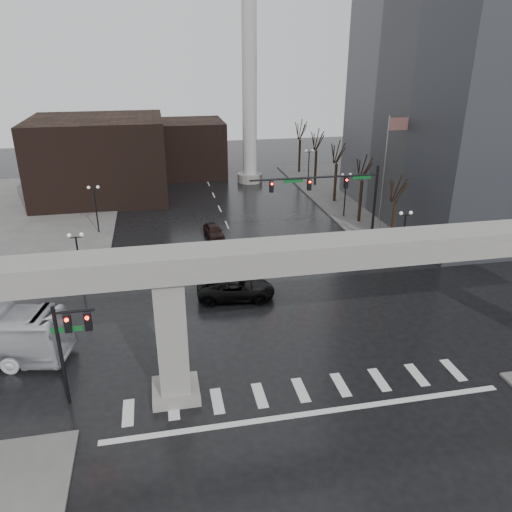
# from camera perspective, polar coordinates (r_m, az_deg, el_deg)

# --- Properties ---
(ground) EXTENTS (160.00, 160.00, 0.00)m
(ground) POSITION_cam_1_polar(r_m,az_deg,el_deg) (30.33, 4.60, -13.88)
(ground) COLOR black
(ground) RESTS_ON ground
(sidewalk_ne) EXTENTS (28.00, 36.00, 0.15)m
(sidewalk_ne) POSITION_cam_1_polar(r_m,az_deg,el_deg) (70.23, 17.28, 7.00)
(sidewalk_ne) COLOR slate
(sidewalk_ne) RESTS_ON ground
(elevated_guideway) EXTENTS (48.00, 2.60, 8.70)m
(elevated_guideway) POSITION_cam_1_polar(r_m,az_deg,el_deg) (27.15, 7.62, -1.78)
(elevated_guideway) COLOR #98968F
(elevated_guideway) RESTS_ON ground
(office_tower) EXTENTS (22.00, 26.00, 42.00)m
(office_tower) POSITION_cam_1_polar(r_m,az_deg,el_deg) (60.55, 26.36, 23.52)
(office_tower) COLOR slate
(office_tower) RESTS_ON ground
(building_far_left) EXTENTS (16.00, 14.00, 10.00)m
(building_far_left) POSITION_cam_1_polar(r_m,az_deg,el_deg) (66.91, -17.42, 10.59)
(building_far_left) COLOR black
(building_far_left) RESTS_ON ground
(building_far_mid) EXTENTS (10.00, 10.00, 8.00)m
(building_far_mid) POSITION_cam_1_polar(r_m,az_deg,el_deg) (76.73, -7.59, 12.13)
(building_far_mid) COLOR black
(building_far_mid) RESTS_ON ground
(smokestack) EXTENTS (3.60, 3.60, 30.00)m
(smokestack) POSITION_cam_1_polar(r_m,az_deg,el_deg) (70.64, -0.76, 19.05)
(smokestack) COLOR #B9B9B5
(smokestack) RESTS_ON ground
(signal_mast_arm) EXTENTS (12.12, 0.43, 8.00)m
(signal_mast_arm) POSITION_cam_1_polar(r_m,az_deg,el_deg) (46.68, 9.26, 7.35)
(signal_mast_arm) COLOR black
(signal_mast_arm) RESTS_ON ground
(signal_left_pole) EXTENTS (2.30, 0.30, 6.00)m
(signal_left_pole) POSITION_cam_1_polar(r_m,az_deg,el_deg) (28.08, -20.56, -8.78)
(signal_left_pole) COLOR black
(signal_left_pole) RESTS_ON ground
(flagpole_assembly) EXTENTS (2.06, 0.12, 12.00)m
(flagpole_assembly) POSITION_cam_1_polar(r_m,az_deg,el_deg) (51.59, 14.82, 10.33)
(flagpole_assembly) COLOR silver
(flagpole_assembly) RESTS_ON ground
(lamp_right_0) EXTENTS (1.22, 0.32, 5.11)m
(lamp_right_0) POSITION_cam_1_polar(r_m,az_deg,el_deg) (45.02, 16.56, 2.95)
(lamp_right_0) COLOR black
(lamp_right_0) RESTS_ON ground
(lamp_right_1) EXTENTS (1.22, 0.32, 5.11)m
(lamp_right_1) POSITION_cam_1_polar(r_m,az_deg,el_deg) (57.15, 10.21, 7.71)
(lamp_right_1) COLOR black
(lamp_right_1) RESTS_ON ground
(lamp_right_2) EXTENTS (1.22, 0.32, 5.11)m
(lamp_right_2) POSITION_cam_1_polar(r_m,az_deg,el_deg) (69.98, 6.06, 10.72)
(lamp_right_2) COLOR black
(lamp_right_2) RESTS_ON ground
(lamp_left_0) EXTENTS (1.22, 0.32, 5.11)m
(lamp_left_0) POSITION_cam_1_polar(r_m,az_deg,el_deg) (40.54, -19.68, 0.32)
(lamp_left_0) COLOR black
(lamp_left_0) RESTS_ON ground
(lamp_left_1) EXTENTS (1.22, 0.32, 5.11)m
(lamp_left_1) POSITION_cam_1_polar(r_m,az_deg,el_deg) (53.69, -17.92, 5.96)
(lamp_left_1) COLOR black
(lamp_left_1) RESTS_ON ground
(lamp_left_2) EXTENTS (1.22, 0.32, 5.11)m
(lamp_left_2) POSITION_cam_1_polar(r_m,az_deg,el_deg) (67.18, -16.84, 9.36)
(lamp_left_2) COLOR black
(lamp_left_2) RESTS_ON ground
(tree_right_0) EXTENTS (1.09, 1.58, 7.50)m
(tree_right_0) POSITION_cam_1_polar(r_m,az_deg,el_deg) (49.06, 15.44, 3.85)
(tree_right_0) COLOR black
(tree_right_0) RESTS_ON ground
(tree_right_1) EXTENTS (1.09, 1.61, 7.67)m
(tree_right_1) POSITION_cam_1_polar(r_m,az_deg,el_deg) (55.94, 11.88, 6.59)
(tree_right_1) COLOR black
(tree_right_1) RESTS_ON ground
(tree_right_2) EXTENTS (1.10, 1.63, 7.85)m
(tree_right_2) POSITION_cam_1_polar(r_m,az_deg,el_deg) (63.08, 9.09, 8.69)
(tree_right_2) COLOR black
(tree_right_2) RESTS_ON ground
(tree_right_3) EXTENTS (1.11, 1.66, 8.02)m
(tree_right_3) POSITION_cam_1_polar(r_m,az_deg,el_deg) (70.41, 6.86, 10.35)
(tree_right_3) COLOR black
(tree_right_3) RESTS_ON ground
(tree_right_4) EXTENTS (1.12, 1.69, 8.19)m
(tree_right_4) POSITION_cam_1_polar(r_m,az_deg,el_deg) (77.87, 5.03, 11.68)
(tree_right_4) COLOR black
(tree_right_4) RESTS_ON ground
(pickup_truck) EXTENTS (6.27, 3.45, 1.66)m
(pickup_truck) POSITION_cam_1_polar(r_m,az_deg,el_deg) (38.58, -2.31, -3.74)
(pickup_truck) COLOR black
(pickup_truck) RESTS_ON ground
(far_car) EXTENTS (2.04, 4.15, 1.36)m
(far_car) POSITION_cam_1_polar(r_m,az_deg,el_deg) (51.07, -4.86, 2.87)
(far_car) COLOR black
(far_car) RESTS_ON ground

